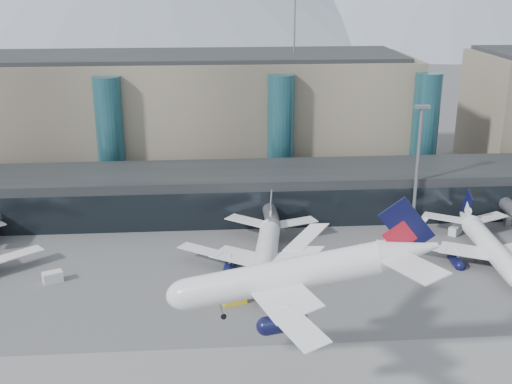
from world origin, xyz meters
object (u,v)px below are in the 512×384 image
at_px(lightmast_mid, 418,160).
at_px(veh_h, 234,297).
at_px(veh_d, 455,230).
at_px(jet_parked_right, 486,236).
at_px(jet_parked_mid, 267,242).
at_px(veh_a, 53,277).
at_px(veh_g, 363,249).
at_px(hero_jet, 308,266).

bearing_deg(lightmast_mid, veh_h, -142.12).
bearing_deg(veh_d, jet_parked_right, -127.85).
bearing_deg(veh_h, jet_parked_right, 3.27).
xyz_separation_m(lightmast_mid, veh_d, (7.30, -4.94, -13.54)).
height_order(jet_parked_mid, jet_parked_right, jet_parked_mid).
distance_m(jet_parked_right, veh_d, 11.28).
bearing_deg(lightmast_mid, jet_parked_right, -60.64).
height_order(veh_a, veh_h, veh_h).
xyz_separation_m(jet_parked_right, veh_d, (-1.51, 10.72, -3.14)).
distance_m(lightmast_mid, veh_g, 22.78).
bearing_deg(jet_parked_mid, veh_g, -70.60).
height_order(lightmast_mid, veh_g, lightmast_mid).
xyz_separation_m(veh_a, veh_g, (55.90, 8.18, -0.30)).
xyz_separation_m(lightmast_mid, jet_parked_mid, (-31.94, -15.61, -10.20)).
height_order(jet_parked_right, veh_h, jet_parked_right).
height_order(hero_jet, jet_parked_mid, hero_jet).
bearing_deg(lightmast_mid, hero_jet, -119.57).
bearing_deg(hero_jet, veh_h, 117.65).
distance_m(hero_jet, veh_a, 54.02).
distance_m(jet_parked_mid, veh_h, 16.15).
distance_m(veh_g, veh_h, 30.81).
relative_size(lightmast_mid, veh_h, 6.77).
xyz_separation_m(jet_parked_right, veh_a, (-78.13, -4.72, -3.09)).
bearing_deg(hero_jet, veh_d, 62.17).
xyz_separation_m(jet_parked_right, veh_g, (-22.23, 3.47, -3.39)).
bearing_deg(veh_h, veh_d, 15.08).
relative_size(lightmast_mid, jet_parked_right, 0.78).
distance_m(lightmast_mid, veh_h, 50.65).
bearing_deg(veh_a, veh_h, -41.71).
relative_size(jet_parked_right, veh_g, 15.35).
bearing_deg(jet_parked_mid, lightmast_mid, -54.99).
bearing_deg(veh_g, lightmast_mid, 90.14).
xyz_separation_m(lightmast_mid, veh_a, (-69.31, -20.38, -13.50)).
relative_size(jet_parked_mid, veh_a, 10.50).
bearing_deg(jet_parked_mid, veh_a, 106.24).
bearing_deg(veh_d, hero_jet, -173.57).
bearing_deg(jet_parked_right, veh_a, 96.86).
xyz_separation_m(veh_a, veh_d, (76.61, 15.44, -0.05)).
bearing_deg(veh_a, lightmast_mid, -7.96).
height_order(hero_jet, veh_a, hero_jet).
bearing_deg(veh_a, veh_d, -12.95).
relative_size(jet_parked_mid, veh_g, 16.07).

